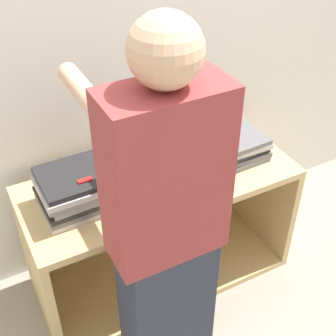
% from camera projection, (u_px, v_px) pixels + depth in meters
% --- Properties ---
extents(ground_plane, '(12.00, 12.00, 0.00)m').
position_uv_depth(ground_plane, '(185.00, 309.00, 2.41)').
color(ground_plane, '#9E9384').
extents(wall_back, '(8.00, 0.05, 2.40)m').
position_uv_depth(wall_back, '(121.00, 42.00, 2.15)').
color(wall_back, silver).
rests_on(wall_back, ground_plane).
extents(cart, '(1.31, 0.55, 0.66)m').
position_uv_depth(cart, '(155.00, 222.00, 2.45)').
color(cart, tan).
rests_on(cart, ground_plane).
extents(laptop_open, '(0.35, 0.40, 0.25)m').
position_uv_depth(laptop_open, '(153.00, 163.00, 2.22)').
color(laptop_open, '#B7B7BC').
rests_on(laptop_open, cart).
extents(laptop_stack_left, '(0.37, 0.28, 0.17)m').
position_uv_depth(laptop_stack_left, '(81.00, 188.00, 2.01)').
color(laptop_stack_left, '#B7B7BC').
rests_on(laptop_stack_left, cart).
extents(laptop_stack_right, '(0.37, 0.29, 0.12)m').
position_uv_depth(laptop_stack_right, '(227.00, 147.00, 2.31)').
color(laptop_stack_right, slate).
rests_on(laptop_stack_right, cart).
extents(person, '(0.40, 0.53, 1.64)m').
position_uv_depth(person, '(165.00, 238.00, 1.67)').
color(person, '#2D3342').
rests_on(person, ground_plane).
extents(inventory_tag, '(0.06, 0.02, 0.01)m').
position_uv_depth(inventory_tag, '(85.00, 180.00, 1.91)').
color(inventory_tag, red).
rests_on(inventory_tag, laptop_stack_left).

